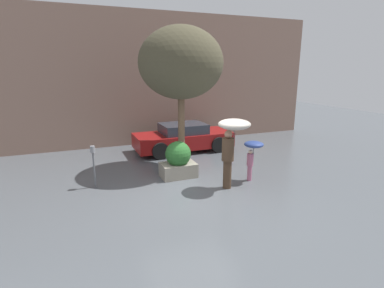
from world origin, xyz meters
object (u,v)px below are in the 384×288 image
at_px(person_adult, 232,137).
at_px(person_child, 253,150).
at_px(planter_box, 178,160).
at_px(parking_meter, 93,158).
at_px(parked_car_near, 183,138).
at_px(street_tree, 181,63).

relative_size(person_adult, person_child, 1.62).
height_order(planter_box, parking_meter, parking_meter).
height_order(parked_car_near, street_tree, street_tree).
distance_m(person_adult, parked_car_near, 4.61).
bearing_deg(street_tree, person_adult, -73.32).
xyz_separation_m(planter_box, person_child, (2.06, -1.21, 0.45)).
distance_m(person_adult, parking_meter, 4.13).
relative_size(street_tree, parking_meter, 3.78).
distance_m(person_adult, street_tree, 3.21).
relative_size(person_child, street_tree, 0.27).
height_order(person_child, street_tree, street_tree).
xyz_separation_m(planter_box, parking_meter, (-2.63, 0.06, 0.37)).
height_order(planter_box, person_child, person_child).
relative_size(parked_car_near, parking_meter, 3.23).
bearing_deg(parking_meter, person_adult, -22.47).
relative_size(person_adult, parked_car_near, 0.50).
height_order(planter_box, parked_car_near, planter_box).
distance_m(planter_box, street_tree, 3.24).
bearing_deg(person_child, planter_box, -166.03).
xyz_separation_m(planter_box, person_adult, (1.13, -1.50, 1.03)).
bearing_deg(person_child, parking_meter, -150.69).
relative_size(planter_box, parked_car_near, 0.29).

